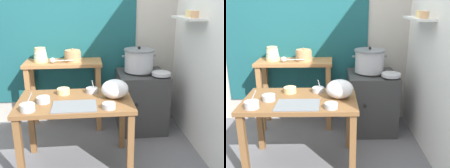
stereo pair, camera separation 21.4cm
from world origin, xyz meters
TOP-DOWN VIEW (x-y plane):
  - ground_plane at (0.00, 0.00)m, footprint 9.00×9.00m
  - wall_back at (0.08, 1.10)m, footprint 4.40×0.12m
  - wall_right at (1.40, 0.20)m, footprint 0.30×3.20m
  - prep_table at (0.01, -0.05)m, footprint 1.10×0.66m
  - back_shelf_table at (-0.15, 0.83)m, footprint 0.96×0.40m
  - stove_block at (0.83, 0.70)m, footprint 0.60×0.61m
  - steamer_pot at (0.79, 0.72)m, footprint 0.43×0.38m
  - clay_pot at (-0.03, 0.83)m, footprint 0.21×0.21m
  - bowl_stack_enamel at (-0.43, 0.84)m, footprint 0.17×0.17m
  - ladle at (-0.26, 0.75)m, footprint 0.29×0.07m
  - serving_tray at (0.01, -0.22)m, footprint 0.40×0.28m
  - plastic_bag at (0.40, -0.03)m, footprint 0.27×0.22m
  - wide_pan at (1.02, 0.51)m, footprint 0.23×0.23m
  - prep_bowl_0 at (0.32, -0.28)m, footprint 0.12×0.12m
  - prep_bowl_1 at (-0.11, 0.13)m, footprint 0.13×0.13m
  - prep_bowl_2 at (0.18, 0.15)m, footprint 0.12×0.12m
  - prep_bowl_3 at (-0.28, -0.09)m, footprint 0.12×0.12m
  - prep_bowl_4 at (-0.39, -0.27)m, footprint 0.13×0.13m

SIDE VIEW (x-z plane):
  - ground_plane at x=0.00m, z-range 0.00..0.00m
  - stove_block at x=0.83m, z-range -0.01..0.77m
  - prep_table at x=0.01m, z-range 0.25..0.97m
  - back_shelf_table at x=-0.15m, z-range 0.23..1.13m
  - serving_tray at x=0.01m, z-range 0.72..0.73m
  - prep_bowl_0 at x=0.32m, z-range 0.72..0.77m
  - prep_bowl_2 at x=0.18m, z-range 0.68..0.82m
  - prep_bowl_3 at x=-0.28m, z-range 0.72..0.78m
  - prep_bowl_1 at x=-0.11m, z-range 0.72..0.78m
  - prep_bowl_4 at x=-0.39m, z-range 0.67..0.84m
  - wide_pan at x=1.02m, z-range 0.78..0.82m
  - plastic_bag at x=0.40m, z-range 0.72..0.91m
  - steamer_pot at x=0.79m, z-range 0.76..1.08m
  - ladle at x=-0.26m, z-range 0.90..0.97m
  - clay_pot at x=-0.03m, z-range 0.89..1.05m
  - bowl_stack_enamel at x=-0.43m, z-range 0.89..1.07m
  - wall_right at x=1.40m, z-range 0.00..2.60m
  - wall_back at x=0.08m, z-range 0.00..2.60m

